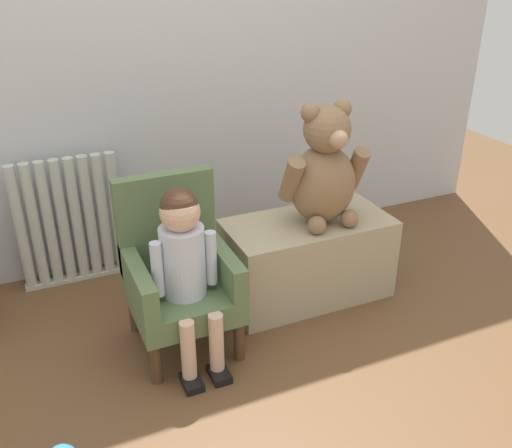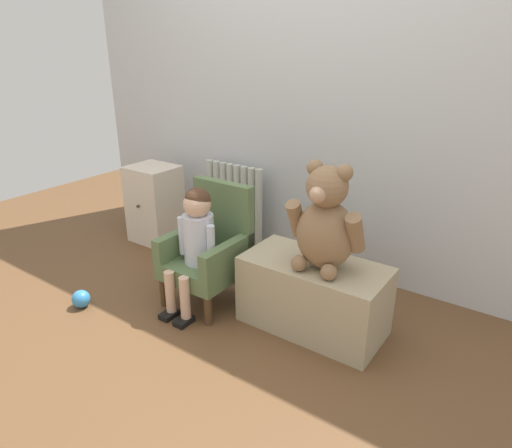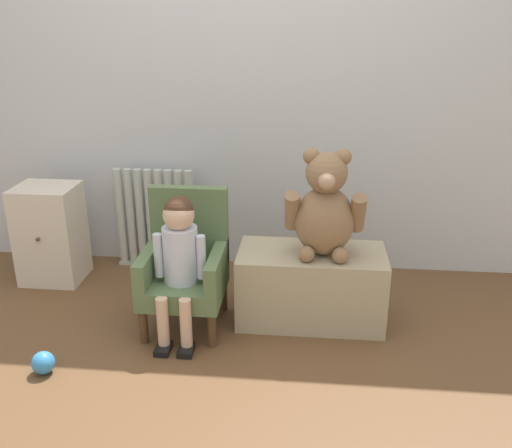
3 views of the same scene
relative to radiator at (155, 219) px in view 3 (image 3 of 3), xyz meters
The scene contains 9 objects.
ground_plane 1.25m from the radiator, 62.63° to the right, with size 6.00×6.00×0.00m, color brown.
back_wall 1.06m from the radiator, 12.71° to the left, with size 3.80×0.05×2.40m, color silver.
radiator is the anchor object (origin of this frame).
small_dresser 0.61m from the radiator, 157.00° to the right, with size 0.34×0.32×0.58m.
child_armchair 0.73m from the radiator, 63.06° to the right, with size 0.40×0.42×0.69m.
child_figure 0.84m from the radiator, 66.61° to the right, with size 0.25×0.35×0.71m.
low_bench 1.12m from the radiator, 30.59° to the right, with size 0.74×0.37×0.38m, color tan.
large_teddy_bear 1.21m from the radiator, 30.02° to the right, with size 0.39×0.27×0.54m.
toy_ball 1.21m from the radiator, 100.41° to the right, with size 0.10×0.10×0.10m, color #3386C9.
Camera 3 is at (0.39, -2.14, 1.53)m, focal length 40.00 mm.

